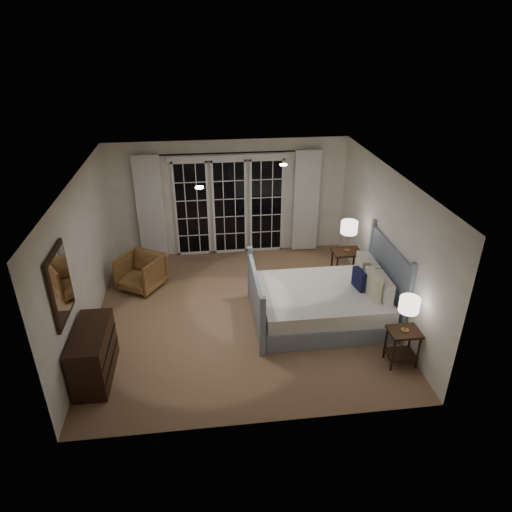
{
  "coord_description": "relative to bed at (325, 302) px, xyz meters",
  "views": [
    {
      "loc": [
        -0.56,
        -6.7,
        4.6
      ],
      "look_at": [
        0.29,
        0.15,
        1.05
      ],
      "focal_mm": 32.0,
      "sensor_mm": 36.0,
      "label": 1
    }
  ],
  "objects": [
    {
      "name": "ceiling",
      "position": [
        -1.41,
        0.32,
        2.16
      ],
      "size": [
        5.0,
        5.0,
        0.0
      ],
      "primitive_type": "plane",
      "rotation": [
        3.14,
        0.0,
        0.0
      ],
      "color": "silver",
      "rests_on": "wall_back"
    },
    {
      "name": "curtain_right",
      "position": [
        0.24,
        2.7,
        0.81
      ],
      "size": [
        0.55,
        0.1,
        2.25
      ],
      "primitive_type": "cube",
      "color": "silver",
      "rests_on": "curtain_rod"
    },
    {
      "name": "lamp_left",
      "position": [
        0.84,
        -1.28,
        0.7
      ],
      "size": [
        0.29,
        0.29,
        0.56
      ],
      "color": "#AC7B44",
      "rests_on": "nightstand_left"
    },
    {
      "name": "armchair",
      "position": [
        -3.22,
        1.44,
        0.0
      ],
      "size": [
        1.01,
        1.02,
        0.68
      ],
      "primitive_type": "imported",
      "rotation": [
        0.0,
        0.0,
        -0.55
      ],
      "color": "brown",
      "rests_on": "floor"
    },
    {
      "name": "french_doors",
      "position": [
        -1.41,
        2.78,
        0.75
      ],
      "size": [
        2.5,
        0.04,
        2.2
      ],
      "color": "black",
      "rests_on": "wall_back"
    },
    {
      "name": "curtain_rod",
      "position": [
        -1.41,
        2.72,
        1.91
      ],
      "size": [
        3.5,
        0.03,
        0.03
      ],
      "primitive_type": "cylinder",
      "rotation": [
        0.0,
        1.57,
        0.0
      ],
      "color": "black",
      "rests_on": "wall_back"
    },
    {
      "name": "nightstand_left",
      "position": [
        0.84,
        -1.28,
        0.05
      ],
      "size": [
        0.45,
        0.36,
        0.59
      ],
      "color": "black",
      "rests_on": "floor"
    },
    {
      "name": "wall_front",
      "position": [
        -1.41,
        -2.18,
        0.91
      ],
      "size": [
        5.0,
        0.02,
        2.5
      ],
      "primitive_type": "cube",
      "color": "white",
      "rests_on": "floor"
    },
    {
      "name": "wall_right",
      "position": [
        1.09,
        0.32,
        0.91
      ],
      "size": [
        0.02,
        5.0,
        2.5
      ],
      "primitive_type": "cube",
      "color": "white",
      "rests_on": "floor"
    },
    {
      "name": "dresser",
      "position": [
        -3.64,
        -1.01,
        0.06
      ],
      "size": [
        0.48,
        1.12,
        0.8
      ],
      "color": "black",
      "rests_on": "floor"
    },
    {
      "name": "nightstand_right",
      "position": [
        0.72,
        1.17,
        0.12
      ],
      "size": [
        0.53,
        0.42,
        0.69
      ],
      "color": "black",
      "rests_on": "floor"
    },
    {
      "name": "wall_back",
      "position": [
        -1.41,
        2.82,
        0.91
      ],
      "size": [
        5.0,
        0.02,
        2.5
      ],
      "primitive_type": "cube",
      "color": "white",
      "rests_on": "floor"
    },
    {
      "name": "downlight_b",
      "position": [
        -2.01,
        -0.08,
        2.15
      ],
      "size": [
        0.12,
        0.12,
        0.01
      ],
      "primitive_type": "cylinder",
      "color": "white",
      "rests_on": "ceiling"
    },
    {
      "name": "bed",
      "position": [
        0.0,
        0.0,
        0.0
      ],
      "size": [
        2.31,
        1.67,
        1.35
      ],
      "color": "gray",
      "rests_on": "floor"
    },
    {
      "name": "lamp_right",
      "position": [
        0.72,
        1.17,
        0.84
      ],
      "size": [
        0.32,
        0.32,
        0.61
      ],
      "color": "#AC7B44",
      "rests_on": "nightstand_right"
    },
    {
      "name": "curtain_left",
      "position": [
        -3.06,
        2.7,
        0.81
      ],
      "size": [
        0.55,
        0.1,
        2.25
      ],
      "primitive_type": "cube",
      "color": "silver",
      "rests_on": "curtain_rod"
    },
    {
      "name": "wall_left",
      "position": [
        -3.91,
        0.32,
        0.91
      ],
      "size": [
        0.02,
        5.0,
        2.5
      ],
      "primitive_type": "cube",
      "color": "white",
      "rests_on": "floor"
    },
    {
      "name": "floor",
      "position": [
        -1.41,
        0.32,
        -0.34
      ],
      "size": [
        5.0,
        5.0,
        0.0
      ],
      "primitive_type": "plane",
      "color": "#89634A",
      "rests_on": "ground"
    },
    {
      "name": "mirror",
      "position": [
        -3.88,
        -1.01,
        1.21
      ],
      "size": [
        0.05,
        0.85,
        1.0
      ],
      "color": "black",
      "rests_on": "wall_left"
    },
    {
      "name": "downlight_a",
      "position": [
        -0.61,
        0.92,
        2.15
      ],
      "size": [
        0.12,
        0.12,
        0.01
      ],
      "primitive_type": "cylinder",
      "color": "white",
      "rests_on": "ceiling"
    }
  ]
}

